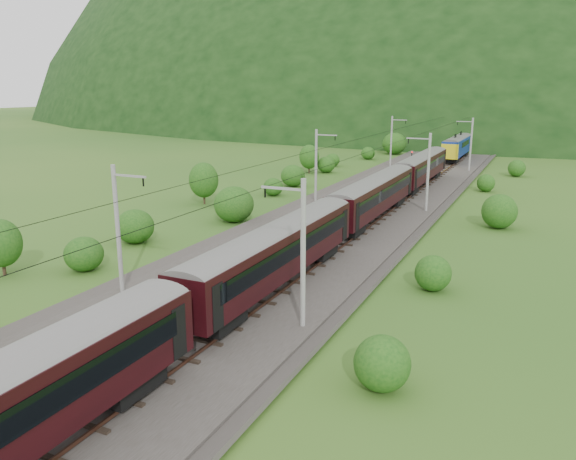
% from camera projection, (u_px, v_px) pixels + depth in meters
% --- Properties ---
extents(ground, '(600.00, 600.00, 0.00)m').
position_uv_depth(ground, '(206.00, 312.00, 32.88)').
color(ground, '#25531A').
rests_on(ground, ground).
extents(railbed, '(14.00, 220.00, 0.30)m').
position_uv_depth(railbed, '(280.00, 262.00, 41.62)').
color(railbed, '#38332D').
rests_on(railbed, ground).
extents(track_left, '(2.40, 220.00, 0.27)m').
position_uv_depth(track_left, '(252.00, 256.00, 42.55)').
color(track_left, brown).
rests_on(track_left, railbed).
extents(track_right, '(2.40, 220.00, 0.27)m').
position_uv_depth(track_right, '(310.00, 264.00, 40.58)').
color(track_right, brown).
rests_on(track_right, railbed).
extents(catenary_left, '(2.54, 192.28, 8.00)m').
position_uv_depth(catenary_left, '(317.00, 164.00, 62.36)').
color(catenary_left, gray).
rests_on(catenary_left, railbed).
extents(catenary_right, '(2.54, 192.28, 8.00)m').
position_uv_depth(catenary_right, '(427.00, 170.00, 57.34)').
color(catenary_right, gray).
rests_on(catenary_right, railbed).
extents(overhead_wires, '(4.83, 198.00, 0.03)m').
position_uv_depth(overhead_wires, '(280.00, 169.00, 39.90)').
color(overhead_wires, black).
rests_on(overhead_wires, ground).
extents(mountain_main, '(504.00, 360.00, 244.00)m').
position_uv_depth(mountain_main, '(514.00, 115.00, 261.06)').
color(mountain_main, black).
rests_on(mountain_main, ground).
extents(mountain_ridge, '(336.00, 280.00, 132.00)m').
position_uv_depth(mountain_ridge, '(310.00, 108.00, 345.44)').
color(mountain_ridge, black).
rests_on(mountain_ridge, ground).
extents(train, '(2.74, 132.71, 4.76)m').
position_uv_depth(train, '(335.00, 211.00, 44.23)').
color(train, black).
rests_on(train, ground).
extents(hazard_post_near, '(0.17, 0.17, 1.59)m').
position_uv_depth(hazard_post_near, '(338.00, 213.00, 53.70)').
color(hazard_post_near, red).
rests_on(hazard_post_near, railbed).
extents(hazard_post_far, '(0.18, 0.18, 1.69)m').
position_uv_depth(hazard_post_far, '(419.00, 170.00, 81.29)').
color(hazard_post_far, red).
rests_on(hazard_post_far, railbed).
extents(signal, '(0.23, 0.23, 2.08)m').
position_uv_depth(signal, '(412.00, 157.00, 93.45)').
color(signal, black).
rests_on(signal, railbed).
extents(vegetation_left, '(11.01, 147.96, 4.70)m').
position_uv_depth(vegetation_left, '(241.00, 191.00, 61.32)').
color(vegetation_left, '#184813').
rests_on(vegetation_left, ground).
extents(vegetation_right, '(6.63, 103.47, 2.90)m').
position_uv_depth(vegetation_right, '(464.00, 244.00, 42.60)').
color(vegetation_right, '#184813').
rests_on(vegetation_right, ground).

